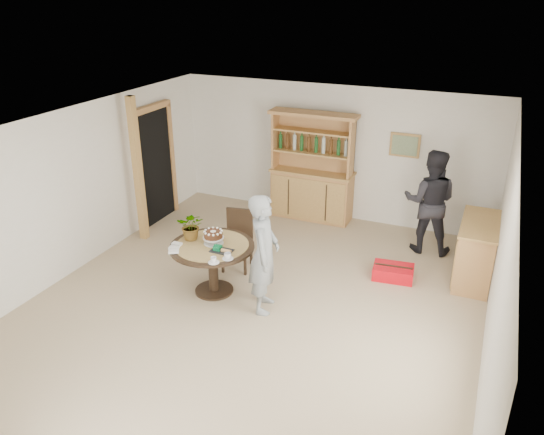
{
  "coord_description": "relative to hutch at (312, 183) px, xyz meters",
  "views": [
    {
      "loc": [
        2.74,
        -5.66,
        4.12
      ],
      "look_at": [
        -0.03,
        0.73,
        1.05
      ],
      "focal_mm": 35.0,
      "sensor_mm": 36.0,
      "label": 1
    }
  ],
  "objects": [
    {
      "name": "pine_post",
      "position": [
        -2.4,
        -2.04,
        0.56
      ],
      "size": [
        0.12,
        0.12,
        2.5
      ],
      "primitive_type": "cube",
      "color": "tan",
      "rests_on": "ground"
    },
    {
      "name": "doorway",
      "position": [
        -2.63,
        -1.24,
        0.42
      ],
      "size": [
        0.13,
        1.1,
        2.18
      ],
      "color": "black",
      "rests_on": "ground"
    },
    {
      "name": "red_suitcase",
      "position": [
        1.93,
        -1.7,
        -0.59
      ],
      "size": [
        0.64,
        0.47,
        0.21
      ],
      "rotation": [
        0.0,
        0.0,
        0.12
      ],
      "color": "red",
      "rests_on": "ground"
    },
    {
      "name": "sideboard",
      "position": [
        3.04,
        -1.24,
        -0.22
      ],
      "size": [
        0.54,
        1.26,
        0.94
      ],
      "color": "tan",
      "rests_on": "ground"
    },
    {
      "name": "birthday_cake",
      "position": [
        -0.39,
        -3.07,
        0.19
      ],
      "size": [
        0.3,
        0.3,
        0.2
      ],
      "color": "white",
      "rests_on": "dining_table"
    },
    {
      "name": "coffee_cup_b",
      "position": [
        -0.11,
        -3.57,
        0.11
      ],
      "size": [
        0.15,
        0.15,
        0.08
      ],
      "color": "white",
      "rests_on": "dining_table"
    },
    {
      "name": "dining_table",
      "position": [
        -0.39,
        -3.12,
        -0.08
      ],
      "size": [
        1.2,
        1.2,
        0.76
      ],
      "color": "black",
      "rests_on": "ground"
    },
    {
      "name": "gift_tray",
      "position": [
        -0.18,
        -3.24,
        0.1
      ],
      "size": [
        0.3,
        0.2,
        0.08
      ],
      "color": "black",
      "rests_on": "dining_table"
    },
    {
      "name": "room_shell",
      "position": [
        0.3,
        -3.23,
        1.05
      ],
      "size": [
        6.04,
        7.04,
        2.52
      ],
      "color": "white",
      "rests_on": "ground"
    },
    {
      "name": "adult_person",
      "position": [
        2.21,
        -0.54,
        0.19
      ],
      "size": [
        0.9,
        0.72,
        1.75
      ],
      "primitive_type": "imported",
      "rotation": [
        0.0,
        0.0,
        3.21
      ],
      "color": "black",
      "rests_on": "ground"
    },
    {
      "name": "napkins",
      "position": [
        -0.8,
        -3.43,
        0.09
      ],
      "size": [
        0.24,
        0.33,
        0.03
      ],
      "color": "white",
      "rests_on": "dining_table"
    },
    {
      "name": "coffee_cup_a",
      "position": [
        0.01,
        -3.4,
        0.11
      ],
      "size": [
        0.15,
        0.15,
        0.09
      ],
      "color": "white",
      "rests_on": "dining_table"
    },
    {
      "name": "teen_boy",
      "position": [
        0.46,
        -3.22,
        0.15
      ],
      "size": [
        0.55,
        0.69,
        1.68
      ],
      "primitive_type": "imported",
      "rotation": [
        0.0,
        0.0,
        1.83
      ],
      "color": "gray",
      "rests_on": "ground"
    },
    {
      "name": "ground",
      "position": [
        0.3,
        -3.24,
        -0.69
      ],
      "size": [
        7.0,
        7.0,
        0.0
      ],
      "primitive_type": "plane",
      "color": "tan",
      "rests_on": "ground"
    },
    {
      "name": "hutch",
      "position": [
        0.0,
        0.0,
        0.0
      ],
      "size": [
        1.62,
        0.54,
        2.04
      ],
      "color": "tan",
      "rests_on": "ground"
    },
    {
      "name": "flower_vase",
      "position": [
        -0.74,
        -3.07,
        0.28
      ],
      "size": [
        0.47,
        0.44,
        0.42
      ],
      "primitive_type": "imported",
      "rotation": [
        0.0,
        0.0,
        0.35
      ],
      "color": "#3F7233",
      "rests_on": "dining_table"
    },
    {
      "name": "dining_chair",
      "position": [
        -0.41,
        -2.29,
        -0.15
      ],
      "size": [
        0.49,
        0.49,
        0.95
      ],
      "rotation": [
        0.0,
        0.0,
        0.18
      ],
      "color": "black",
      "rests_on": "ground"
    }
  ]
}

